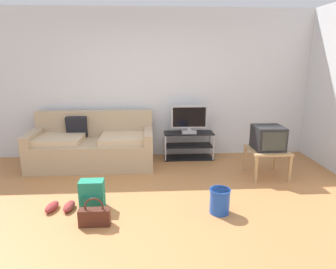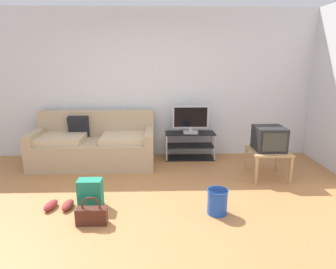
{
  "view_description": "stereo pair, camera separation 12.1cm",
  "coord_description": "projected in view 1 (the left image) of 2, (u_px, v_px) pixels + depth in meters",
  "views": [
    {
      "loc": [
        0.02,
        -3.12,
        1.81
      ],
      "look_at": [
        0.28,
        1.24,
        0.69
      ],
      "focal_mm": 31.63,
      "sensor_mm": 36.0,
      "label": 1
    },
    {
      "loc": [
        0.14,
        -3.12,
        1.81
      ],
      "look_at": [
        0.28,
        1.24,
        0.69
      ],
      "focal_mm": 31.63,
      "sensor_mm": 36.0,
      "label": 2
    }
  ],
  "objects": [
    {
      "name": "crt_tv",
      "position": [
        268.0,
        138.0,
        4.59
      ],
      "size": [
        0.44,
        0.45,
        0.36
      ],
      "color": "#232326",
      "rests_on": "side_table"
    },
    {
      "name": "backpack",
      "position": [
        92.0,
        195.0,
        3.67
      ],
      "size": [
        0.3,
        0.25,
        0.37
      ],
      "rotation": [
        0.0,
        0.0,
        0.44
      ],
      "color": "#238466",
      "rests_on": "ground_plane"
    },
    {
      "name": "side_table",
      "position": [
        267.0,
        153.0,
        4.64
      ],
      "size": [
        0.58,
        0.58,
        0.44
      ],
      "color": "tan",
      "rests_on": "ground_plane"
    },
    {
      "name": "wall_back",
      "position": [
        149.0,
        85.0,
        5.5
      ],
      "size": [
        9.0,
        0.1,
        2.7
      ],
      "primitive_type": "cube",
      "color": "silver",
      "rests_on": "ground_plane"
    },
    {
      "name": "sneakers_pair",
      "position": [
        61.0,
        206.0,
        3.65
      ],
      "size": [
        0.36,
        0.28,
        0.09
      ],
      "color": "#993333",
      "rests_on": "ground_plane"
    },
    {
      "name": "couch",
      "position": [
        93.0,
        146.0,
        5.16
      ],
      "size": [
        2.07,
        0.93,
        0.91
      ],
      "color": "tan",
      "rests_on": "ground_plane"
    },
    {
      "name": "tv_stand",
      "position": [
        188.0,
        145.0,
        5.51
      ],
      "size": [
        0.91,
        0.36,
        0.5
      ],
      "color": "black",
      "rests_on": "ground_plane"
    },
    {
      "name": "flat_tv",
      "position": [
        189.0,
        120.0,
        5.37
      ],
      "size": [
        0.66,
        0.22,
        0.5
      ],
      "color": "#B2B2B7",
      "rests_on": "tv_stand"
    },
    {
      "name": "cleaning_bucket",
      "position": [
        220.0,
        200.0,
        3.56
      ],
      "size": [
        0.25,
        0.25,
        0.31
      ],
      "color": "blue",
      "rests_on": "ground_plane"
    },
    {
      "name": "ground_plane",
      "position": [
        151.0,
        219.0,
        3.47
      ],
      "size": [
        9.0,
        9.8,
        0.02
      ],
      "primitive_type": "cube",
      "color": "#B27542"
    },
    {
      "name": "handbag",
      "position": [
        95.0,
        216.0,
        3.3
      ],
      "size": [
        0.35,
        0.12,
        0.33
      ],
      "rotation": [
        0.0,
        0.0,
        -0.48
      ],
      "color": "#4C2319",
      "rests_on": "ground_plane"
    }
  ]
}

